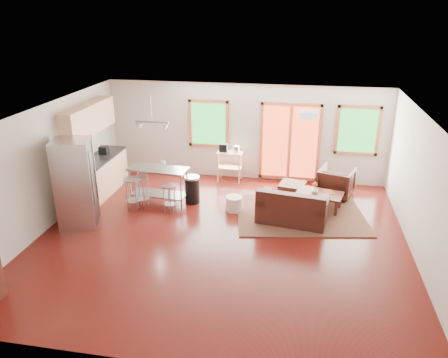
% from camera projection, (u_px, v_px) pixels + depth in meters
% --- Properties ---
extents(floor, '(7.50, 7.00, 0.02)m').
position_uv_depth(floor, '(221.00, 238.00, 9.03)').
color(floor, '#3E0B09').
rests_on(floor, ground).
extents(ceiling, '(7.50, 7.00, 0.02)m').
position_uv_depth(ceiling, '(221.00, 114.00, 8.06)').
color(ceiling, silver).
rests_on(ceiling, ground).
extents(back_wall, '(7.50, 0.02, 2.60)m').
position_uv_depth(back_wall, '(245.00, 132.00, 11.75)').
color(back_wall, beige).
rests_on(back_wall, ground).
extents(left_wall, '(0.02, 7.00, 2.60)m').
position_uv_depth(left_wall, '(46.00, 168.00, 9.17)').
color(left_wall, beige).
rests_on(left_wall, ground).
extents(right_wall, '(0.02, 7.00, 2.60)m').
position_uv_depth(right_wall, '(425.00, 194.00, 7.92)').
color(right_wall, beige).
rests_on(right_wall, ground).
extents(front_wall, '(7.50, 0.02, 2.60)m').
position_uv_depth(front_wall, '(168.00, 285.00, 5.34)').
color(front_wall, beige).
rests_on(front_wall, ground).
extents(window_left, '(1.10, 0.05, 1.30)m').
position_uv_depth(window_left, '(209.00, 124.00, 11.80)').
color(window_left, '#1B6022').
rests_on(window_left, back_wall).
extents(french_doors, '(1.60, 0.05, 2.10)m').
position_uv_depth(french_doors, '(290.00, 142.00, 11.58)').
color(french_doors, '#C53E1D').
rests_on(french_doors, back_wall).
extents(window_right, '(1.10, 0.05, 1.30)m').
position_uv_depth(window_right, '(358.00, 131.00, 11.15)').
color(window_right, '#1B6022').
rests_on(window_right, back_wall).
extents(rug, '(3.19, 2.65, 0.03)m').
position_uv_depth(rug, '(300.00, 214.00, 10.04)').
color(rug, '#46532F').
rests_on(rug, floor).
extents(loveseat, '(1.61, 1.07, 0.80)m').
position_uv_depth(loveseat, '(292.00, 209.00, 9.58)').
color(loveseat, black).
rests_on(loveseat, floor).
extents(coffee_table, '(1.16, 0.85, 0.42)m').
position_uv_depth(coffee_table, '(319.00, 195.00, 10.18)').
color(coffee_table, '#3E1811').
rests_on(coffee_table, floor).
extents(armchair, '(0.99, 0.96, 0.82)m').
position_uv_depth(armchair, '(336.00, 181.00, 10.85)').
color(armchair, black).
rests_on(armchair, floor).
extents(ottoman, '(0.70, 0.70, 0.40)m').
position_uv_depth(ottoman, '(292.00, 191.00, 10.81)').
color(ottoman, black).
rests_on(ottoman, floor).
extents(pouf, '(0.49, 0.49, 0.35)m').
position_uv_depth(pouf, '(234.00, 204.00, 10.19)').
color(pouf, silver).
rests_on(pouf, floor).
extents(vase, '(0.18, 0.18, 0.28)m').
position_uv_depth(vase, '(315.00, 190.00, 10.12)').
color(vase, silver).
rests_on(vase, coffee_table).
extents(book, '(0.22, 0.10, 0.30)m').
position_uv_depth(book, '(325.00, 187.00, 10.12)').
color(book, brown).
rests_on(book, coffee_table).
extents(cabinets, '(0.64, 2.24, 2.30)m').
position_uv_depth(cabinets, '(96.00, 159.00, 10.82)').
color(cabinets, tan).
rests_on(cabinets, floor).
extents(refrigerator, '(0.95, 0.94, 1.91)m').
position_uv_depth(refrigerator, '(76.00, 183.00, 9.29)').
color(refrigerator, '#B7BABC').
rests_on(refrigerator, floor).
extents(island, '(1.46, 0.69, 0.90)m').
position_uv_depth(island, '(159.00, 179.00, 10.42)').
color(island, '#B7BABC').
rests_on(island, floor).
extents(cup, '(0.15, 0.13, 0.13)m').
position_uv_depth(cup, '(163.00, 162.00, 10.36)').
color(cup, silver).
rests_on(cup, island).
extents(bar_stool_a, '(0.43, 0.43, 0.79)m').
position_uv_depth(bar_stool_a, '(132.00, 187.00, 10.07)').
color(bar_stool_a, '#B7BABC').
rests_on(bar_stool_a, floor).
extents(bar_stool_b, '(0.39, 0.39, 0.77)m').
position_uv_depth(bar_stool_b, '(141.00, 185.00, 10.19)').
color(bar_stool_b, '#B7BABC').
rests_on(bar_stool_b, floor).
extents(bar_stool_c, '(0.41, 0.41, 0.67)m').
position_uv_depth(bar_stool_c, '(169.00, 192.00, 10.00)').
color(bar_stool_c, '#B7BABC').
rests_on(bar_stool_c, floor).
extents(trash_can, '(0.47, 0.47, 0.67)m').
position_uv_depth(trash_can, '(192.00, 189.00, 10.55)').
color(trash_can, black).
rests_on(trash_can, floor).
extents(kitchen_cart, '(0.69, 0.46, 1.04)m').
position_uv_depth(kitchen_cart, '(229.00, 156.00, 11.75)').
color(kitchen_cart, tan).
rests_on(kitchen_cart, floor).
extents(ceiling_flush, '(0.35, 0.35, 0.12)m').
position_uv_depth(ceiling_flush, '(309.00, 115.00, 8.37)').
color(ceiling_flush, white).
rests_on(ceiling_flush, ceiling).
extents(pendant_light, '(0.80, 0.18, 0.79)m').
position_uv_depth(pendant_light, '(152.00, 126.00, 10.01)').
color(pendant_light, gray).
rests_on(pendant_light, ceiling).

